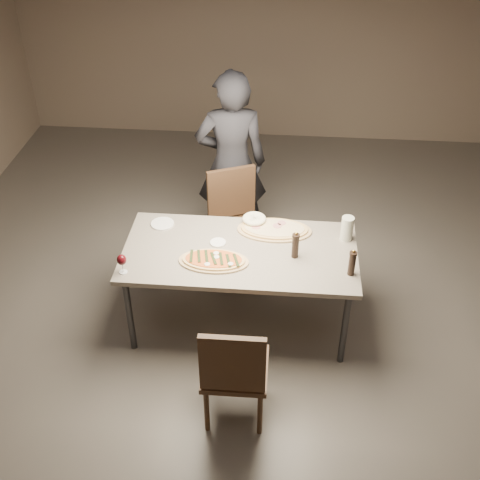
# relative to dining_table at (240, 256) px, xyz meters

# --- Properties ---
(room) EXTENTS (7.00, 7.00, 7.00)m
(room) POSITION_rel_dining_table_xyz_m (0.00, 0.00, 0.71)
(room) COLOR #59534D
(room) RESTS_ON ground
(dining_table) EXTENTS (1.80, 0.90, 0.75)m
(dining_table) POSITION_rel_dining_table_xyz_m (0.00, 0.00, 0.00)
(dining_table) COLOR gray
(dining_table) RESTS_ON ground
(zucchini_pizza) EXTENTS (0.53, 0.29, 0.05)m
(zucchini_pizza) POSITION_rel_dining_table_xyz_m (-0.18, -0.16, 0.07)
(zucchini_pizza) COLOR tan
(zucchini_pizza) RESTS_ON dining_table
(ham_pizza) EXTENTS (0.60, 0.33, 0.04)m
(ham_pizza) POSITION_rel_dining_table_xyz_m (0.25, 0.28, 0.07)
(ham_pizza) COLOR tan
(ham_pizza) RESTS_ON dining_table
(bread_basket) EXTENTS (0.19, 0.19, 0.07)m
(bread_basket) POSITION_rel_dining_table_xyz_m (0.08, 0.36, 0.10)
(bread_basket) COLOR beige
(bread_basket) RESTS_ON dining_table
(oil_dish) EXTENTS (0.12, 0.12, 0.01)m
(oil_dish) POSITION_rel_dining_table_xyz_m (-0.18, 0.08, 0.06)
(oil_dish) COLOR white
(oil_dish) RESTS_ON dining_table
(pepper_mill_left) EXTENTS (0.06, 0.06, 0.23)m
(pepper_mill_left) POSITION_rel_dining_table_xyz_m (0.42, -0.04, 0.16)
(pepper_mill_left) COLOR black
(pepper_mill_left) RESTS_ON dining_table
(pepper_mill_right) EXTENTS (0.06, 0.06, 0.22)m
(pepper_mill_right) POSITION_rel_dining_table_xyz_m (0.83, -0.21, 0.16)
(pepper_mill_right) COLOR black
(pepper_mill_right) RESTS_ON dining_table
(carafe) EXTENTS (0.10, 0.10, 0.20)m
(carafe) POSITION_rel_dining_table_xyz_m (0.82, 0.22, 0.16)
(carafe) COLOR silver
(carafe) RESTS_ON dining_table
(wine_glass) EXTENTS (0.07, 0.07, 0.16)m
(wine_glass) POSITION_rel_dining_table_xyz_m (-0.83, -0.34, 0.17)
(wine_glass) COLOR silver
(wine_glass) RESTS_ON dining_table
(side_plate) EXTENTS (0.19, 0.19, 0.01)m
(side_plate) POSITION_rel_dining_table_xyz_m (-0.66, 0.29, 0.06)
(side_plate) COLOR white
(side_plate) RESTS_ON dining_table
(chair_near) EXTENTS (0.45, 0.45, 0.93)m
(chair_near) POSITION_rel_dining_table_xyz_m (0.05, -0.99, -0.17)
(chair_near) COLOR #3E291A
(chair_near) RESTS_ON ground
(chair_far) EXTENTS (0.60, 0.60, 0.97)m
(chair_far) POSITION_rel_dining_table_xyz_m (-0.11, 0.76, -0.15)
(chair_far) COLOR #3E291A
(chair_far) RESTS_ON ground
(diner) EXTENTS (0.70, 0.52, 1.77)m
(diner) POSITION_rel_dining_table_xyz_m (-0.17, 1.11, 0.19)
(diner) COLOR black
(diner) RESTS_ON ground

